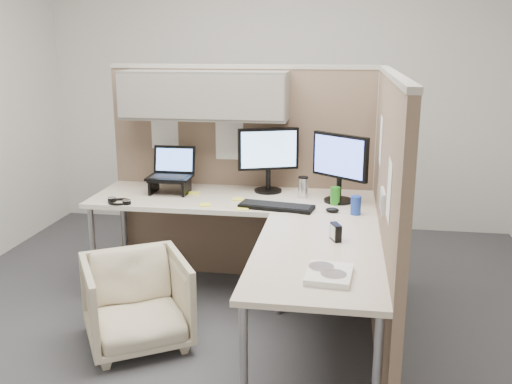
# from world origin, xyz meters

# --- Properties ---
(ground) EXTENTS (4.50, 4.50, 0.00)m
(ground) POSITION_xyz_m (0.00, 0.00, 0.00)
(ground) COLOR #38383D
(ground) RESTS_ON ground
(partition_back) EXTENTS (2.00, 0.36, 1.63)m
(partition_back) POSITION_xyz_m (-0.22, 0.83, 1.10)
(partition_back) COLOR #806754
(partition_back) RESTS_ON ground
(partition_right) EXTENTS (0.07, 2.03, 1.63)m
(partition_right) POSITION_xyz_m (0.90, -0.07, 0.82)
(partition_right) COLOR #806754
(partition_right) RESTS_ON ground
(desk) EXTENTS (2.00, 1.98, 0.73)m
(desk) POSITION_xyz_m (0.12, 0.13, 0.69)
(desk) COLOR beige
(desk) RESTS_ON ground
(office_chair) EXTENTS (0.79, 0.77, 0.60)m
(office_chair) POSITION_xyz_m (-0.54, -0.27, 0.30)
(office_chair) COLOR beige
(office_chair) RESTS_ON ground
(monitor_left) EXTENTS (0.43, 0.20, 0.47)m
(monitor_left) POSITION_xyz_m (0.11, 0.72, 1.00)
(monitor_left) COLOR black
(monitor_left) RESTS_ON desk
(monitor_right) EXTENTS (0.37, 0.29, 0.47)m
(monitor_right) POSITION_xyz_m (0.63, 0.53, 1.00)
(monitor_right) COLOR black
(monitor_right) RESTS_ON desk
(laptop_station) EXTENTS (0.31, 0.27, 0.32)m
(laptop_station) POSITION_xyz_m (-0.58, 0.60, 0.85)
(laptop_station) COLOR black
(laptop_station) RESTS_ON desk
(keyboard) EXTENTS (0.51, 0.24, 0.02)m
(keyboard) POSITION_xyz_m (0.23, 0.30, 0.74)
(keyboard) COLOR black
(keyboard) RESTS_ON desk
(mouse) EXTENTS (0.09, 0.06, 0.03)m
(mouse) POSITION_xyz_m (0.59, 0.27, 0.75)
(mouse) COLOR black
(mouse) RESTS_ON desk
(travel_mug) EXTENTS (0.07, 0.07, 0.15)m
(travel_mug) POSITION_xyz_m (0.38, 0.60, 0.81)
(travel_mug) COLOR silver
(travel_mug) RESTS_ON desk
(soda_can_green) EXTENTS (0.07, 0.07, 0.12)m
(soda_can_green) POSITION_xyz_m (0.74, 0.25, 0.79)
(soda_can_green) COLOR #1E3FA5
(soda_can_green) RESTS_ON desk
(soda_can_silver) EXTENTS (0.07, 0.07, 0.12)m
(soda_can_silver) POSITION_xyz_m (0.61, 0.46, 0.79)
(soda_can_silver) COLOR #268C1E
(soda_can_silver) RESTS_ON desk
(sticky_note_c) EXTENTS (0.09, 0.09, 0.01)m
(sticky_note_c) POSITION_xyz_m (-0.40, 0.58, 0.73)
(sticky_note_c) COLOR #F4EF40
(sticky_note_c) RESTS_ON desk
(sticky_note_d) EXTENTS (0.08, 0.08, 0.01)m
(sticky_note_d) POSITION_xyz_m (-0.06, 0.47, 0.73)
(sticky_note_d) COLOR #F4EF40
(sticky_note_d) RESTS_ON desk
(sticky_note_a) EXTENTS (0.10, 0.10, 0.01)m
(sticky_note_a) POSITION_xyz_m (-0.25, 0.30, 0.73)
(sticky_note_a) COLOR #F4EF40
(sticky_note_a) RESTS_ON desk
(sticky_note_b) EXTENTS (0.08, 0.08, 0.01)m
(sticky_note_b) POSITION_xyz_m (0.01, 0.25, 0.73)
(sticky_note_b) COLOR #F4EF40
(sticky_note_b) RESTS_ON desk
(headphones) EXTENTS (0.19, 0.19, 0.03)m
(headphones) POSITION_xyz_m (-0.84, 0.26, 0.74)
(headphones) COLOR black
(headphones) RESTS_ON desk
(paper_stack) EXTENTS (0.23, 0.28, 0.03)m
(paper_stack) POSITION_xyz_m (0.61, -0.78, 0.75)
(paper_stack) COLOR white
(paper_stack) RESTS_ON desk
(desk_clock) EXTENTS (0.07, 0.10, 0.09)m
(desk_clock) POSITION_xyz_m (0.62, -0.26, 0.78)
(desk_clock) COLOR black
(desk_clock) RESTS_ON desk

